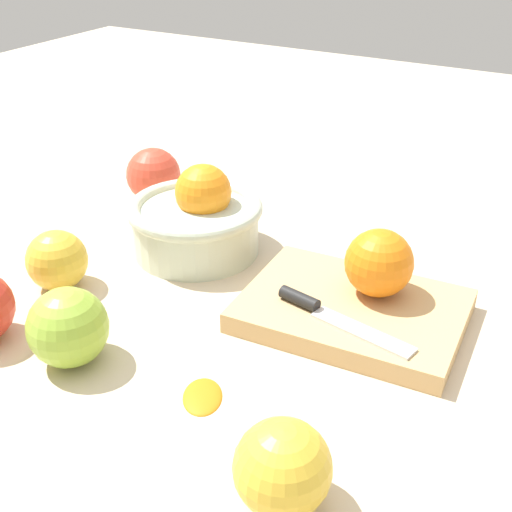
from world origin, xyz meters
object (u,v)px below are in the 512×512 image
cutting_board (352,311)px  knife (326,312)px  bowl (197,220)px  apple_back_left (153,175)px  apple_front_right (282,468)px  orange_on_board (379,263)px  apple_front_left_2 (57,260)px  apple_front_left_3 (68,327)px

cutting_board → knife: bearing=-109.7°
cutting_board → bowl: bearing=168.2°
knife → apple_back_left: 0.40m
knife → apple_front_right: (0.06, -0.21, 0.01)m
apple_front_right → apple_back_left: bearing=136.6°
orange_on_board → apple_back_left: bearing=163.4°
bowl → cutting_board: bowl is taller
cutting_board → apple_back_left: apple_back_left is taller
cutting_board → orange_on_board: 0.06m
bowl → apple_front_left_2: (-0.09, -0.15, -0.01)m
knife → apple_front_left_2: bearing=-167.9°
apple_front_right → apple_front_left_2: size_ratio=1.06×
bowl → cutting_board: (0.23, -0.05, -0.03)m
knife → apple_front_left_2: (-0.30, -0.06, 0.01)m
orange_on_board → apple_front_left_3: (-0.22, -0.23, -0.02)m
bowl → orange_on_board: size_ratio=2.30×
apple_back_left → knife: bearing=-27.2°
apple_front_left_2 → apple_front_left_3: bearing=-41.4°
cutting_board → knife: 0.04m
cutting_board → apple_front_left_3: bearing=-136.3°
orange_on_board → apple_back_left: orange_on_board is taller
bowl → apple_back_left: bearing=145.7°
orange_on_board → apple_front_right: size_ratio=0.99×
cutting_board → apple_front_left_2: (-0.32, -0.10, 0.02)m
bowl → apple_back_left: (-0.14, 0.10, -0.00)m
bowl → cutting_board: bearing=-11.8°
apple_front_left_2 → apple_back_left: (-0.05, 0.25, 0.00)m
apple_front_left_2 → knife: bearing=12.1°
orange_on_board → apple_front_right: (0.03, -0.28, -0.02)m
knife → apple_front_left_3: (-0.19, -0.16, 0.01)m
cutting_board → apple_back_left: (-0.37, 0.14, 0.03)m
cutting_board → apple_front_left_3: 0.29m
cutting_board → apple_front_right: (0.05, -0.25, 0.03)m
bowl → apple_front_right: size_ratio=2.27×
orange_on_board → apple_front_right: orange_on_board is taller
bowl → apple_back_left: 0.17m
cutting_board → knife: knife is taller
knife → apple_front_right: apple_front_right is taller
apple_front_right → apple_front_left_3: apple_front_left_3 is taller
cutting_board → knife: size_ratio=1.46×
knife → apple_front_left_3: apple_front_left_3 is taller
cutting_board → apple_back_left: size_ratio=2.91×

